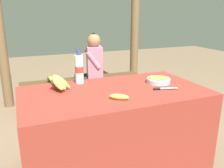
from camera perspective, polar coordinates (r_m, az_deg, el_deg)
ground_plane at (r=2.24m, az=0.54°, el=-18.95°), size 12.00×12.00×0.00m
market_counter at (r=2.05m, az=0.57°, el=-10.94°), size 1.49×0.81×0.71m
banana_bunch_ripe at (r=1.96m, az=-12.81°, el=0.52°), size 0.17×0.28×0.14m
serving_bowl at (r=2.15m, az=11.12°, el=0.96°), size 0.21×0.21×0.05m
water_bottle at (r=2.09m, az=-7.89°, el=3.68°), size 0.07×0.07×0.32m
loose_banana_front at (r=1.71m, az=1.71°, el=-3.10°), size 0.15×0.12×0.04m
knife at (r=1.97m, az=11.95°, el=-1.07°), size 0.21×0.07×0.02m
wooden_bench at (r=3.36m, az=-6.85°, el=0.17°), size 1.70×0.32×0.41m
seated_vendor at (r=3.30m, az=-5.08°, el=4.44°), size 0.45×0.42×1.05m
banana_bunch_green at (r=3.25m, az=-14.37°, el=1.28°), size 0.15×0.24×0.10m
support_post_far at (r=3.99m, az=5.56°, el=15.45°), size 0.13×0.13×2.43m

